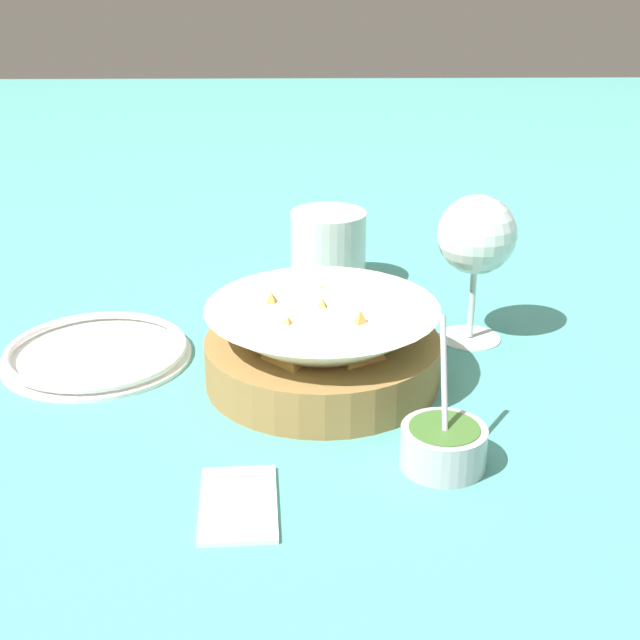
# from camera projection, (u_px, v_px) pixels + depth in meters

# --- Properties ---
(ground_plane) EXTENTS (4.00, 4.00, 0.00)m
(ground_plane) POSITION_uv_depth(u_px,v_px,m) (304.00, 376.00, 0.90)
(ground_plane) COLOR teal
(food_basket) EXTENTS (0.23, 0.23, 0.09)m
(food_basket) POSITION_uv_depth(u_px,v_px,m) (319.00, 347.00, 0.88)
(food_basket) COLOR olive
(food_basket) RESTS_ON ground_plane
(sauce_cup) EXTENTS (0.08, 0.07, 0.12)m
(sauce_cup) POSITION_uv_depth(u_px,v_px,m) (441.00, 444.00, 0.74)
(sauce_cup) COLOR #B7B7BC
(sauce_cup) RESTS_ON ground_plane
(wine_glass) EXTENTS (0.08, 0.08, 0.16)m
(wine_glass) POSITION_uv_depth(u_px,v_px,m) (475.00, 239.00, 0.94)
(wine_glass) COLOR silver
(wine_glass) RESTS_ON ground_plane
(beer_mug) EXTENTS (0.13, 0.09, 0.10)m
(beer_mug) POSITION_uv_depth(u_px,v_px,m) (327.00, 252.00, 1.12)
(beer_mug) COLOR silver
(beer_mug) RESTS_ON ground_plane
(side_plate) EXTENTS (0.20, 0.20, 0.01)m
(side_plate) POSITION_uv_depth(u_px,v_px,m) (95.00, 352.00, 0.94)
(side_plate) COLOR white
(side_plate) RESTS_ON ground_plane
(napkin) EXTENTS (0.10, 0.07, 0.01)m
(napkin) POSITION_uv_depth(u_px,v_px,m) (236.00, 502.00, 0.70)
(napkin) COLOR white
(napkin) RESTS_ON ground_plane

